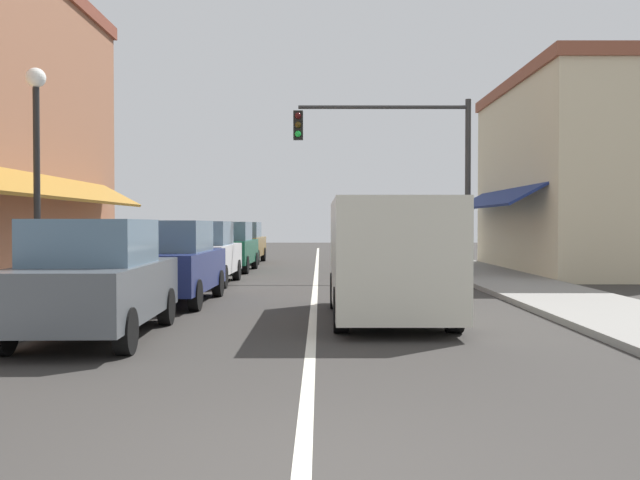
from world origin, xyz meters
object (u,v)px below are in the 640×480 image
object	(u,v)px
parked_car_second_left	(173,262)
van_in_lane	(390,255)
parked_car_third_left	(205,253)
parked_car_nearest_left	(97,279)
traffic_signal_mast_arm	(409,154)
parked_car_distant_left	(245,243)
parked_car_far_left	(231,247)
street_lamp_left_near	(40,148)

from	to	relation	value
parked_car_second_left	van_in_lane	size ratio (longest dim) A/B	0.80
parked_car_third_left	parked_car_nearest_left	bearing A→B (deg)	-89.29
parked_car_nearest_left	traffic_signal_mast_arm	distance (m)	13.54
parked_car_nearest_left	van_in_lane	distance (m)	5.04
parked_car_distant_left	van_in_lane	bearing A→B (deg)	-74.37
traffic_signal_mast_arm	van_in_lane	bearing A→B (deg)	-98.93
parked_car_distant_left	parked_car_far_left	bearing A→B (deg)	-87.70
parked_car_third_left	van_in_lane	xyz separation A→B (m)	(4.53, -7.19, 0.27)
parked_car_far_left	street_lamp_left_near	xyz separation A→B (m)	(-1.91, -12.12, 2.21)
parked_car_nearest_left	parked_car_distant_left	bearing A→B (deg)	88.70
parked_car_nearest_left	parked_car_second_left	bearing A→B (deg)	86.76
parked_car_third_left	parked_car_far_left	size ratio (longest dim) A/B	1.00
parked_car_third_left	van_in_lane	bearing A→B (deg)	-56.94
parked_car_far_left	parked_car_distant_left	xyz separation A→B (m)	(-0.11, 5.34, 0.00)
parked_car_second_left	parked_car_far_left	size ratio (longest dim) A/B	1.00
parked_car_nearest_left	parked_car_third_left	xyz separation A→B (m)	(0.02, 9.34, 0.00)
parked_car_distant_left	traffic_signal_mast_arm	size ratio (longest dim) A/B	0.73
parked_car_second_left	parked_car_distant_left	xyz separation A→B (m)	(-0.19, 15.38, 0.00)
parked_car_nearest_left	parked_car_third_left	bearing A→B (deg)	88.44
parked_car_nearest_left	street_lamp_left_near	bearing A→B (deg)	124.98
parked_car_distant_left	street_lamp_left_near	size ratio (longest dim) A/B	0.91
parked_car_far_left	van_in_lane	xyz separation A→B (m)	(4.50, -12.50, 0.27)
street_lamp_left_near	traffic_signal_mast_arm	bearing A→B (deg)	49.32
parked_car_third_left	traffic_signal_mast_arm	distance (m)	7.16
parked_car_distant_left	van_in_lane	distance (m)	18.42
parked_car_second_left	van_in_lane	bearing A→B (deg)	-28.04
parked_car_far_left	van_in_lane	world-z (taller)	van_in_lane
parked_car_second_left	parked_car_far_left	xyz separation A→B (m)	(-0.09, 10.04, 0.00)
parked_car_third_left	parked_car_distant_left	xyz separation A→B (m)	(-0.07, 10.64, 0.00)
street_lamp_left_near	parked_car_nearest_left	bearing A→B (deg)	-53.57
van_in_lane	traffic_signal_mast_arm	distance (m)	10.08
parked_car_nearest_left	van_in_lane	size ratio (longest dim) A/B	0.80
van_in_lane	street_lamp_left_near	xyz separation A→B (m)	(-6.41, 0.37, 1.95)
van_in_lane	street_lamp_left_near	size ratio (longest dim) A/B	1.14
van_in_lane	parked_car_second_left	bearing A→B (deg)	150.79
parked_car_nearest_left	parked_car_distant_left	xyz separation A→B (m)	(-0.05, 19.98, 0.00)
van_in_lane	parked_car_third_left	bearing A→B (deg)	122.13
parked_car_third_left	parked_car_distant_left	bearing A→B (deg)	91.21
parked_car_second_left	parked_car_third_left	distance (m)	4.74
parked_car_second_left	parked_car_distant_left	distance (m)	15.38
parked_car_second_left	parked_car_third_left	bearing A→B (deg)	92.57
parked_car_second_left	parked_car_far_left	world-z (taller)	same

